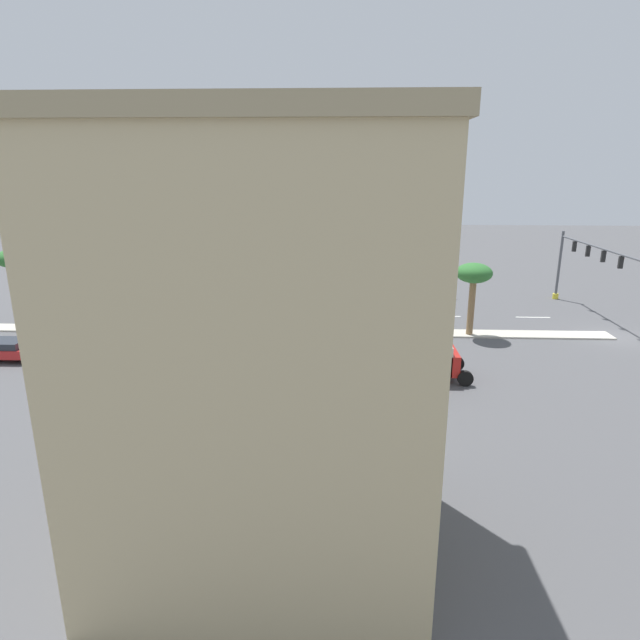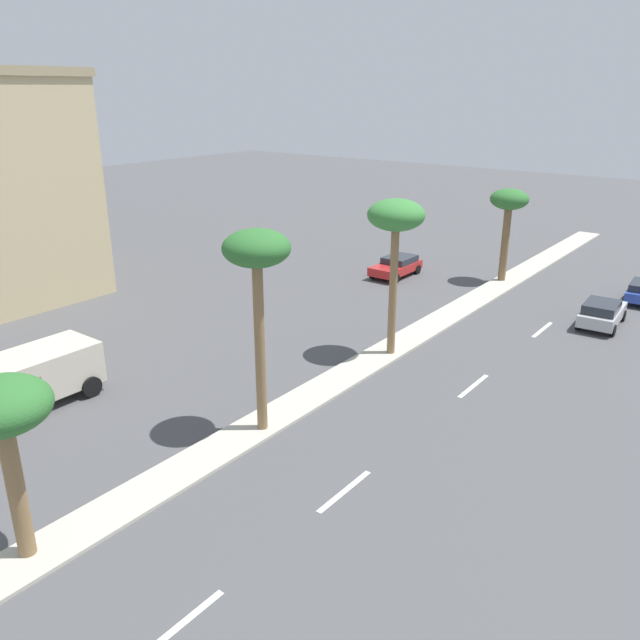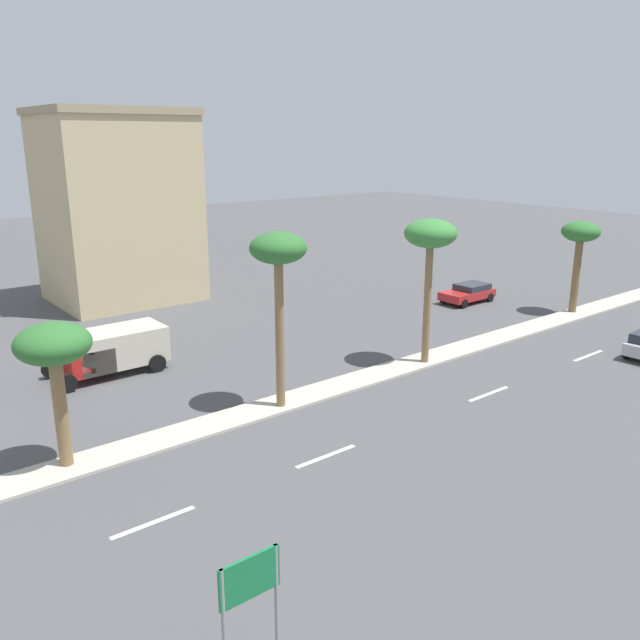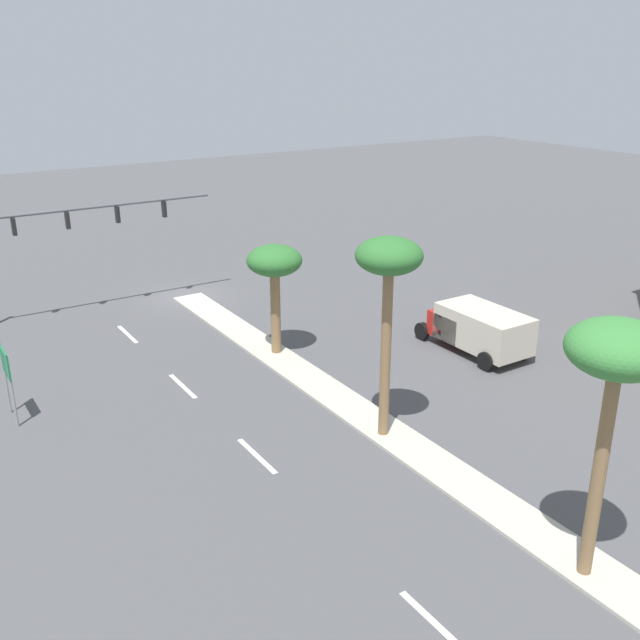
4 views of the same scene
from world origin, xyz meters
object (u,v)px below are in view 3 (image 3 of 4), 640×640
palm_tree_left (430,239)px  sedan_red_right (468,292)px  palm_tree_mid (580,237)px  box_truck (110,350)px  commercial_building (118,207)px  palm_tree_outboard (54,350)px  directional_road_sign (250,590)px  palm_tree_near (278,258)px

palm_tree_left → sedan_red_right: (-7.05, 12.27, -5.89)m
palm_tree_mid → box_truck: palm_tree_mid is taller
commercial_building → palm_tree_outboard: 26.08m
palm_tree_left → box_truck: bearing=-123.5°
palm_tree_outboard → box_truck: bearing=149.2°
palm_tree_left → palm_tree_mid: palm_tree_left is taller
commercial_building → palm_tree_mid: bearing=43.8°
box_truck → commercial_building: bearing=155.1°
sedan_red_right → directional_road_sign: bearing=-58.6°
commercial_building → palm_tree_near: commercial_building is taller
palm_tree_left → sedan_red_right: palm_tree_left is taller
palm_tree_left → palm_tree_mid: 15.46m
palm_tree_mid → sedan_red_right: size_ratio=1.47×
palm_tree_mid → sedan_red_right: (-6.39, -3.10, -4.47)m
palm_tree_outboard → box_truck: (-8.41, 5.01, -3.25)m
sedan_red_right → palm_tree_outboard: bearing=-78.0°
palm_tree_near → sedan_red_right: size_ratio=1.85×
palm_tree_outboard → box_truck: size_ratio=0.92×
palm_tree_outboard → palm_tree_left: bearing=88.4°
directional_road_sign → palm_tree_mid: bearing=110.0°
sedan_red_right → box_truck: 25.83m
palm_tree_outboard → palm_tree_mid: size_ratio=0.87×
directional_road_sign → palm_tree_left: bearing=122.4°
directional_road_sign → palm_tree_near: size_ratio=0.39×
palm_tree_near → palm_tree_left: bearing=89.9°
palm_tree_near → palm_tree_mid: size_ratio=1.26×
directional_road_sign → box_truck: 21.15m
palm_tree_near → palm_tree_mid: (-0.64, 24.68, -1.54)m
directional_road_sign → box_truck: directional_road_sign is taller
palm_tree_mid → palm_tree_left: bearing=-87.6°
directional_road_sign → palm_tree_near: bearing=142.2°
commercial_building → sedan_red_right: commercial_building is taller
sedan_red_right → palm_tree_near: bearing=-71.9°
directional_road_sign → palm_tree_outboard: palm_tree_outboard is taller
commercial_building → palm_tree_mid: commercial_building is taller
sedan_red_right → commercial_building: bearing=-131.3°
palm_tree_outboard → palm_tree_mid: bearing=90.2°
commercial_building → sedan_red_right: size_ratio=3.24×
directional_road_sign → palm_tree_outboard: size_ratio=0.56×
palm_tree_mid → sedan_red_right: bearing=-154.1°
commercial_building → palm_tree_near: (23.63, -2.65, -0.02)m
commercial_building → palm_tree_left: commercial_building is taller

